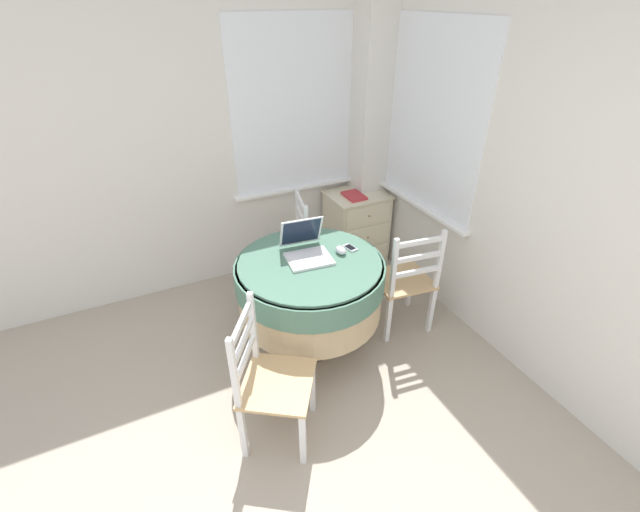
{
  "coord_description": "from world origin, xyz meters",
  "views": [
    {
      "loc": [
        -0.1,
        -0.76,
        2.32
      ],
      "look_at": [
        1.05,
        1.6,
        0.69
      ],
      "focal_mm": 24.0,
      "sensor_mm": 36.0,
      "label": 1
    }
  ],
  "objects_px": {
    "computer_mouse": "(341,250)",
    "dining_chair_near_right_window": "(405,281)",
    "round_dining_table": "(310,284)",
    "corner_cabinet": "(356,226)",
    "cell_phone": "(350,248)",
    "dining_chair_camera_near": "(270,381)",
    "laptop": "(306,249)",
    "dining_chair_near_back_window": "(288,249)",
    "book_on_cabinet": "(354,196)"
  },
  "relations": [
    {
      "from": "round_dining_table",
      "to": "dining_chair_camera_near",
      "type": "bearing_deg",
      "value": -132.26
    },
    {
      "from": "cell_phone",
      "to": "dining_chair_camera_near",
      "type": "relative_size",
      "value": 0.13
    },
    {
      "from": "corner_cabinet",
      "to": "book_on_cabinet",
      "type": "relative_size",
      "value": 3.02
    },
    {
      "from": "dining_chair_near_back_window",
      "to": "dining_chair_camera_near",
      "type": "bearing_deg",
      "value": -116.27
    },
    {
      "from": "computer_mouse",
      "to": "dining_chair_near_right_window",
      "type": "distance_m",
      "value": 0.64
    },
    {
      "from": "laptop",
      "to": "dining_chair_camera_near",
      "type": "xyz_separation_m",
      "value": [
        -0.53,
        -0.65,
        -0.39
      ]
    },
    {
      "from": "dining_chair_near_right_window",
      "to": "dining_chair_camera_near",
      "type": "relative_size",
      "value": 1.0
    },
    {
      "from": "computer_mouse",
      "to": "cell_phone",
      "type": "relative_size",
      "value": 0.84
    },
    {
      "from": "round_dining_table",
      "to": "laptop",
      "type": "height_order",
      "value": "laptop"
    },
    {
      "from": "dining_chair_near_back_window",
      "to": "round_dining_table",
      "type": "bearing_deg",
      "value": -100.07
    },
    {
      "from": "dining_chair_camera_near",
      "to": "corner_cabinet",
      "type": "distance_m",
      "value": 2.14
    },
    {
      "from": "laptop",
      "to": "dining_chair_camera_near",
      "type": "relative_size",
      "value": 0.4
    },
    {
      "from": "dining_chair_near_right_window",
      "to": "corner_cabinet",
      "type": "xyz_separation_m",
      "value": [
        0.2,
        1.09,
        -0.09
      ]
    },
    {
      "from": "laptop",
      "to": "corner_cabinet",
      "type": "relative_size",
      "value": 0.53
    },
    {
      "from": "cell_phone",
      "to": "dining_chair_near_back_window",
      "type": "xyz_separation_m",
      "value": [
        -0.2,
        0.72,
        -0.34
      ]
    },
    {
      "from": "dining_chair_near_back_window",
      "to": "dining_chair_near_right_window",
      "type": "height_order",
      "value": "same"
    },
    {
      "from": "book_on_cabinet",
      "to": "round_dining_table",
      "type": "bearing_deg",
      "value": -133.2
    },
    {
      "from": "dining_chair_near_right_window",
      "to": "book_on_cabinet",
      "type": "relative_size",
      "value": 3.95
    },
    {
      "from": "book_on_cabinet",
      "to": "cell_phone",
      "type": "bearing_deg",
      "value": -121.37
    },
    {
      "from": "dining_chair_near_back_window",
      "to": "book_on_cabinet",
      "type": "relative_size",
      "value": 3.95
    },
    {
      "from": "cell_phone",
      "to": "dining_chair_near_right_window",
      "type": "height_order",
      "value": "dining_chair_near_right_window"
    },
    {
      "from": "laptop",
      "to": "corner_cabinet",
      "type": "distance_m",
      "value": 1.4
    },
    {
      "from": "book_on_cabinet",
      "to": "computer_mouse",
      "type": "bearing_deg",
      "value": -124.51
    },
    {
      "from": "dining_chair_camera_near",
      "to": "book_on_cabinet",
      "type": "distance_m",
      "value": 2.08
    },
    {
      "from": "computer_mouse",
      "to": "cell_phone",
      "type": "bearing_deg",
      "value": 17.56
    },
    {
      "from": "laptop",
      "to": "dining_chair_near_back_window",
      "type": "relative_size",
      "value": 0.4
    },
    {
      "from": "computer_mouse",
      "to": "dining_chair_near_back_window",
      "type": "relative_size",
      "value": 0.11
    },
    {
      "from": "corner_cabinet",
      "to": "book_on_cabinet",
      "type": "xyz_separation_m",
      "value": [
        -0.07,
        -0.04,
        0.36
      ]
    },
    {
      "from": "dining_chair_near_right_window",
      "to": "book_on_cabinet",
      "type": "height_order",
      "value": "dining_chair_near_right_window"
    },
    {
      "from": "computer_mouse",
      "to": "dining_chair_near_right_window",
      "type": "relative_size",
      "value": 0.11
    },
    {
      "from": "dining_chair_near_back_window",
      "to": "corner_cabinet",
      "type": "bearing_deg",
      "value": 16.34
    },
    {
      "from": "cell_phone",
      "to": "dining_chair_camera_near",
      "type": "distance_m",
      "value": 1.09
    },
    {
      "from": "dining_chair_camera_near",
      "to": "book_on_cabinet",
      "type": "xyz_separation_m",
      "value": [
        1.4,
        1.51,
        0.27
      ]
    },
    {
      "from": "computer_mouse",
      "to": "round_dining_table",
      "type": "bearing_deg",
      "value": -179.91
    },
    {
      "from": "laptop",
      "to": "book_on_cabinet",
      "type": "relative_size",
      "value": 1.59
    },
    {
      "from": "laptop",
      "to": "computer_mouse",
      "type": "relative_size",
      "value": 3.74
    },
    {
      "from": "round_dining_table",
      "to": "computer_mouse",
      "type": "height_order",
      "value": "computer_mouse"
    },
    {
      "from": "dining_chair_near_right_window",
      "to": "corner_cabinet",
      "type": "distance_m",
      "value": 1.11
    },
    {
      "from": "dining_chair_near_back_window",
      "to": "corner_cabinet",
      "type": "relative_size",
      "value": 1.31
    },
    {
      "from": "dining_chair_near_back_window",
      "to": "computer_mouse",
      "type": "bearing_deg",
      "value": -82.03
    },
    {
      "from": "round_dining_table",
      "to": "dining_chair_near_right_window",
      "type": "xyz_separation_m",
      "value": [
        0.76,
        -0.1,
        -0.15
      ]
    },
    {
      "from": "computer_mouse",
      "to": "dining_chair_near_right_window",
      "type": "xyz_separation_m",
      "value": [
        0.52,
        -0.1,
        -0.36
      ]
    },
    {
      "from": "dining_chair_camera_near",
      "to": "dining_chair_near_right_window",
      "type": "bearing_deg",
      "value": 20.37
    },
    {
      "from": "dining_chair_camera_near",
      "to": "laptop",
      "type": "bearing_deg",
      "value": 50.81
    },
    {
      "from": "computer_mouse",
      "to": "dining_chair_camera_near",
      "type": "relative_size",
      "value": 0.11
    },
    {
      "from": "dining_chair_camera_near",
      "to": "cell_phone",
      "type": "bearing_deg",
      "value": 35.28
    },
    {
      "from": "cell_phone",
      "to": "dining_chair_near_back_window",
      "type": "distance_m",
      "value": 0.82
    },
    {
      "from": "computer_mouse",
      "to": "corner_cabinet",
      "type": "distance_m",
      "value": 1.3
    },
    {
      "from": "round_dining_table",
      "to": "dining_chair_camera_near",
      "type": "height_order",
      "value": "dining_chair_camera_near"
    },
    {
      "from": "cell_phone",
      "to": "corner_cabinet",
      "type": "height_order",
      "value": "cell_phone"
    }
  ]
}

